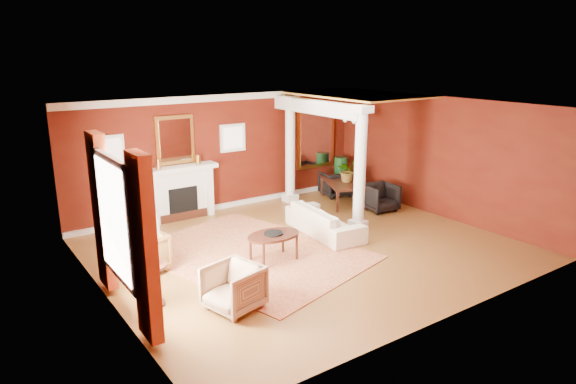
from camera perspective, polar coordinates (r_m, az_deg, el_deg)
ground at (r=10.63m, az=2.03°, el=-6.27°), size 8.00×8.00×0.00m
room_shell at (r=10.06m, az=2.14°, el=4.47°), size 8.04×7.04×2.92m
fireplace at (r=12.57m, az=-11.87°, el=-0.05°), size 1.85×0.42×1.29m
overmantel_mirror at (r=12.42m, az=-12.44°, el=5.68°), size 0.95×0.07×1.15m
flank_window_left at (r=11.96m, az=-19.31°, el=4.31°), size 0.70×0.07×0.70m
flank_window_right at (r=13.11m, az=-6.15°, el=6.00°), size 0.70×0.07×0.70m
left_window at (r=7.98m, az=-18.17°, el=-3.68°), size 0.21×2.55×2.60m
column_front at (r=11.48m, az=8.02°, el=2.69°), size 0.36×0.36×2.80m
column_back at (r=13.54m, az=0.25°, el=4.79°), size 0.36×0.36×2.80m
header_beam at (r=12.49m, az=3.19°, el=9.40°), size 0.30×3.20×0.32m
amber_ceiling at (r=13.09m, az=7.66°, el=10.66°), size 2.30×3.40×0.04m
dining_mirror at (r=14.58m, az=3.10°, el=6.03°), size 1.30×0.07×1.70m
chandelier at (r=13.22m, az=7.58°, el=8.00°), size 0.60×0.62×0.75m
crown_trim at (r=12.86m, az=-7.27°, el=10.37°), size 8.00×0.08×0.16m
base_trim at (r=13.38m, az=-6.87°, el=-1.48°), size 8.00×0.08×0.12m
rug at (r=10.37m, az=-4.04°, el=-6.83°), size 4.26×5.03×0.02m
sofa at (r=11.33m, az=4.08°, el=-2.69°), size 0.81×2.15×0.82m
armchair_leopard at (r=9.75m, az=-16.03°, el=-6.37°), size 0.89×0.93×0.82m
armchair_stripe at (r=8.16m, az=-6.09°, el=-10.30°), size 0.90×0.93×0.80m
coffee_table at (r=9.85m, az=-1.62°, el=-4.96°), size 1.08×1.08×0.54m
coffee_book at (r=9.76m, az=-1.74°, el=-4.11°), size 0.18×0.05×0.25m
side_table at (r=8.27m, az=-15.44°, el=-5.72°), size 0.61×0.61×1.52m
dining_table at (r=13.67m, az=6.34°, el=0.70°), size 1.23×1.80×0.95m
dining_chair_near at (r=13.16m, az=10.24°, el=-0.46°), size 0.82×0.77×0.76m
dining_chair_far at (r=14.36m, az=5.30°, el=1.07°), size 0.86×0.83×0.76m
green_urn at (r=14.82m, az=5.84°, el=1.57°), size 0.42×0.42×1.02m
potted_plant at (r=13.47m, az=6.65°, el=3.58°), size 0.59×0.65×0.47m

